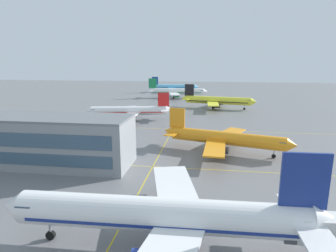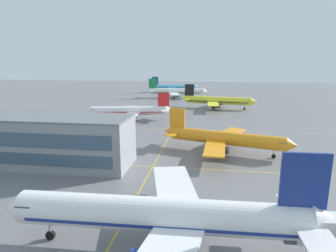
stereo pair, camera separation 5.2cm
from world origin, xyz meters
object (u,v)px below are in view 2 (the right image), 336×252
(airliner_far_right_stand, at_px, (176,91))
(airliner_third_row, at_px, (130,111))
(airliner_second_row, at_px, (224,138))
(airliner_far_left_stand, at_px, (217,100))
(airliner_distant_taxiway, at_px, (174,87))
(airliner_front_gate, at_px, (163,215))

(airliner_far_right_stand, bearing_deg, airliner_third_row, -98.08)
(airliner_third_row, distance_m, airliner_far_right_stand, 70.96)
(airliner_second_row, distance_m, airliner_far_left_stand, 69.08)
(airliner_third_row, distance_m, airliner_distant_taxiway, 104.01)
(airliner_second_row, height_order, airliner_far_right_stand, airliner_far_right_stand)
(airliner_front_gate, relative_size, airliner_distant_taxiway, 1.13)
(airliner_second_row, height_order, airliner_third_row, airliner_third_row)
(airliner_second_row, bearing_deg, airliner_front_gate, -102.88)
(airliner_third_row, distance_m, airliner_far_left_stand, 47.57)
(airliner_far_right_stand, bearing_deg, airliner_front_gate, -84.08)
(airliner_third_row, height_order, airliner_far_left_stand, airliner_far_left_stand)
(airliner_front_gate, relative_size, airliner_second_row, 1.25)
(airliner_third_row, relative_size, airliner_distant_taxiway, 0.94)
(airliner_third_row, height_order, airliner_far_right_stand, airliner_far_right_stand)
(airliner_second_row, bearing_deg, airliner_far_right_stand, 102.85)
(airliner_second_row, relative_size, airliner_far_right_stand, 0.85)
(airliner_far_left_stand, relative_size, airliner_distant_taxiway, 1.01)
(airliner_front_gate, bearing_deg, airliner_distant_taxiway, 96.61)
(airliner_third_row, xyz_separation_m, airliner_far_left_stand, (34.08, 33.19, 0.25))
(airliner_second_row, relative_size, airliner_far_left_stand, 0.91)
(airliner_far_right_stand, distance_m, airliner_distant_taxiway, 34.15)
(airliner_far_left_stand, relative_size, airliner_far_right_stand, 0.94)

